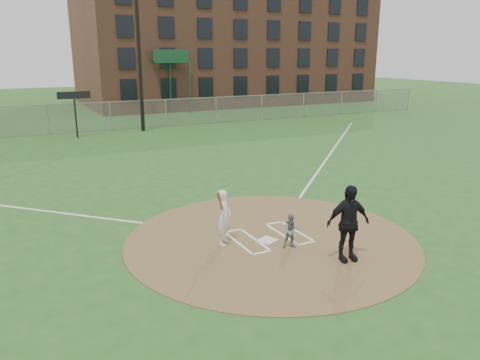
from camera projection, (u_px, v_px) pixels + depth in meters
name	position (u px, v px, depth m)	size (l,w,h in m)	color
ground	(271.00, 239.00, 13.59)	(140.00, 140.00, 0.00)	#25551D
dirt_circle	(271.00, 239.00, 13.59)	(8.40, 8.40, 0.02)	brown
home_plate	(268.00, 240.00, 13.41)	(0.48, 0.48, 0.03)	silver
foul_line_first	(331.00, 153.00, 25.25)	(0.10, 24.00, 0.01)	white
catcher	(292.00, 231.00, 12.84)	(0.47, 0.37, 0.97)	slate
umpire	(348.00, 223.00, 11.94)	(1.18, 0.49, 2.02)	black
batters_boxes	(268.00, 237.00, 13.71)	(2.08, 1.88, 0.01)	white
batter_at_plate	(224.00, 217.00, 13.01)	(0.84, 1.00, 1.78)	white
outfield_fence	(110.00, 116.00, 32.29)	(56.08, 0.08, 2.03)	slate
brick_warehouse	(223.00, 32.00, 51.29)	(30.00, 17.17, 15.00)	brown
light_pole	(138.00, 32.00, 30.83)	(1.20, 0.30, 12.22)	black
scoreboard_sign	(74.00, 100.00, 29.30)	(2.00, 0.10, 2.93)	black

